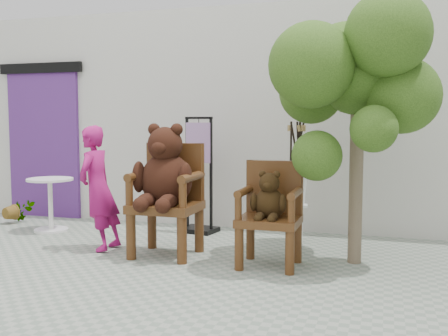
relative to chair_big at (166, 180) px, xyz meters
name	(u,v)px	position (x,y,z in m)	size (l,w,h in m)	color
ground_plane	(153,283)	(0.28, -0.96, -0.82)	(60.00, 60.00, 0.00)	gray
back_wall	(243,118)	(0.28, 2.14, 0.68)	(9.00, 1.00, 3.00)	beige
doorway	(44,140)	(-2.72, 1.62, 0.35)	(1.40, 0.11, 2.33)	#522571
chair_big	(166,180)	(0.00, 0.00, 0.00)	(0.69, 0.76, 1.44)	#3D210D
chair_small	(270,206)	(1.16, -0.06, -0.21)	(0.60, 0.55, 1.05)	#3D210D
person	(98,188)	(-0.83, 0.00, -0.12)	(0.51, 0.34, 1.40)	#9B135E
cafe_table	(50,198)	(-1.98, 0.70, -0.38)	(0.60, 0.60, 0.70)	white
display_stand	(199,188)	(-0.07, 1.22, -0.23)	(0.51, 0.43, 1.51)	black
stool_bucket	(295,189)	(1.22, 1.07, -0.18)	(0.32, 0.32, 1.45)	white
tree	(348,74)	(1.88, 0.25, 1.11)	(1.62, 1.67, 2.65)	brown
potted_plant	(18,209)	(-2.78, 1.04, -0.63)	(0.35, 0.30, 0.39)	#213E11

